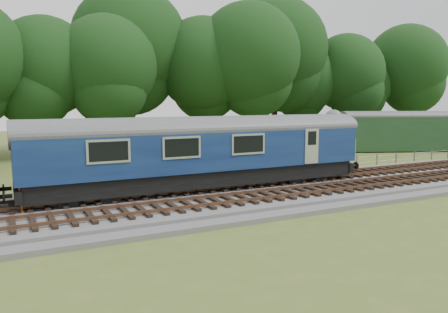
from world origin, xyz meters
TOP-DOWN VIEW (x-y plane):
  - ground at (0.00, 0.00)m, footprint 120.00×120.00m
  - ballast at (0.00, 0.00)m, footprint 70.00×7.00m
  - track_north at (0.00, 1.40)m, footprint 67.20×2.40m
  - track_south at (0.00, -1.60)m, footprint 67.20×2.40m
  - fence at (0.00, 4.50)m, footprint 64.00×0.12m
  - tree_line at (0.00, 22.00)m, footprint 70.00×8.00m
  - dmu_railcar at (-3.45, 1.40)m, footprint 18.05×2.86m
  - worker at (-12.02, 0.49)m, footprint 0.75×0.62m
  - parked_coach at (23.42, 10.54)m, footprint 14.88×8.05m
  - shed at (23.64, 15.37)m, footprint 3.89×3.89m

SIDE VIEW (x-z plane):
  - ground at x=0.00m, z-range 0.00..0.00m
  - fence at x=0.00m, z-range -0.50..0.50m
  - tree_line at x=0.00m, z-range -9.00..9.00m
  - ballast at x=0.00m, z-range 0.00..0.35m
  - track_north at x=0.00m, z-range 0.31..0.52m
  - track_south at x=0.00m, z-range 0.31..0.52m
  - worker at x=-12.02m, z-range 0.35..2.11m
  - shed at x=23.64m, z-range 0.02..2.56m
  - parked_coach at x=23.42m, z-range 0.24..4.07m
  - dmu_railcar at x=-3.45m, z-range 0.67..4.54m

